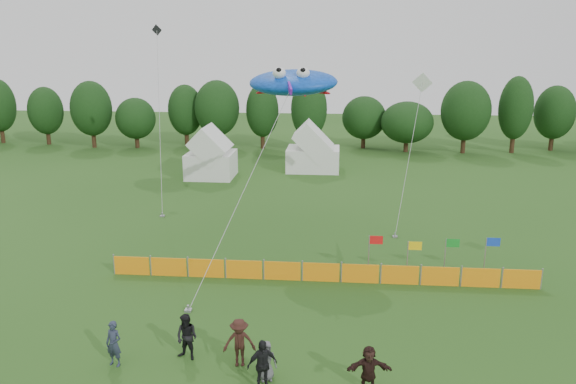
# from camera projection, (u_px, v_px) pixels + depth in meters

# --- Properties ---
(ground) EXTENTS (160.00, 160.00, 0.00)m
(ground) POSITION_uv_depth(u_px,v_px,m) (274.00, 363.00, 21.53)
(ground) COLOR #234C16
(ground) RESTS_ON ground
(treeline) EXTENTS (104.57, 8.78, 8.36)m
(treeline) POSITION_uv_depth(u_px,v_px,m) (332.00, 114.00, 63.59)
(treeline) COLOR #382314
(treeline) RESTS_ON ground
(tent_left) EXTENTS (4.26, 4.26, 3.76)m
(tent_left) POSITION_uv_depth(u_px,v_px,m) (211.00, 157.00, 51.12)
(tent_left) COLOR white
(tent_left) RESTS_ON ground
(tent_right) EXTENTS (5.09, 4.07, 3.59)m
(tent_right) POSITION_uv_depth(u_px,v_px,m) (313.00, 152.00, 53.86)
(tent_right) COLOR white
(tent_right) RESTS_ON ground
(barrier_fence) EXTENTS (21.90, 0.06, 1.00)m
(barrier_fence) POSITION_uv_depth(u_px,v_px,m) (321.00, 272.00, 28.78)
(barrier_fence) COLOR orange
(barrier_fence) RESTS_ON ground
(flag_row) EXTENTS (6.73, 0.53, 2.21)m
(flag_row) POSITION_uv_depth(u_px,v_px,m) (430.00, 251.00, 29.17)
(flag_row) COLOR gray
(flag_row) RESTS_ON ground
(spectator_a) EXTENTS (0.75, 0.59, 1.80)m
(spectator_a) POSITION_uv_depth(u_px,v_px,m) (114.00, 344.00, 21.14)
(spectator_a) COLOR #272E41
(spectator_a) RESTS_ON ground
(spectator_b) EXTENTS (1.08, 0.96, 1.85)m
(spectator_b) POSITION_uv_depth(u_px,v_px,m) (187.00, 337.00, 21.56)
(spectator_b) COLOR black
(spectator_b) RESTS_ON ground
(spectator_c) EXTENTS (1.32, 0.88, 1.91)m
(spectator_c) POSITION_uv_depth(u_px,v_px,m) (239.00, 343.00, 21.12)
(spectator_c) COLOR #331914
(spectator_c) RESTS_ON ground
(spectator_d) EXTENTS (1.20, 0.94, 1.90)m
(spectator_d) POSITION_uv_depth(u_px,v_px,m) (262.00, 365.00, 19.65)
(spectator_d) COLOR black
(spectator_d) RESTS_ON ground
(spectator_e) EXTENTS (0.84, 0.65, 1.52)m
(spectator_e) POSITION_uv_depth(u_px,v_px,m) (266.00, 361.00, 20.26)
(spectator_e) COLOR #54545A
(spectator_e) RESTS_ON ground
(spectator_f) EXTENTS (1.62, 0.67, 1.70)m
(spectator_f) POSITION_uv_depth(u_px,v_px,m) (369.00, 369.00, 19.60)
(spectator_f) COLOR black
(spectator_f) RESTS_ON ground
(stingray_kite) EXTENTS (7.34, 17.01, 10.66)m
(stingray_kite) POSITION_uv_depth(u_px,v_px,m) (294.00, 82.00, 32.64)
(stingray_kite) COLOR blue
(stingray_kite) RESTS_ON ground
(small_kite_white) EXTENTS (2.88, 6.55, 9.96)m
(small_kite_white) POSITION_uv_depth(u_px,v_px,m) (416.00, 116.00, 38.10)
(small_kite_white) COLOR white
(small_kite_white) RESTS_ON ground
(small_kite_dark) EXTENTS (3.81, 11.44, 13.47)m
(small_kite_dark) POSITION_uv_depth(u_px,v_px,m) (159.00, 95.00, 44.39)
(small_kite_dark) COLOR black
(small_kite_dark) RESTS_ON ground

